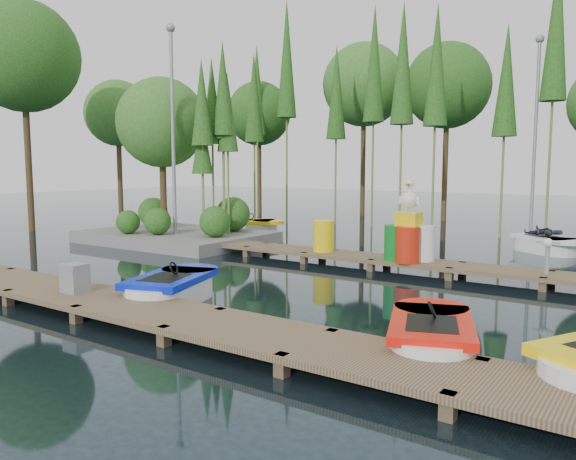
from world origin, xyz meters
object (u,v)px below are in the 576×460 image
Objects in this scene: boat_blue at (172,289)px; yellow_barrel at (324,236)px; utility_cabinet at (75,278)px; boat_red at (431,338)px; island at (174,151)px; drum_cluster at (409,237)px; boat_yellow_far at (248,227)px.

yellow_barrel reaches higher than boat_blue.
utility_cabinet is (-1.16, -1.35, 0.32)m from boat_blue.
boat_red is 7.80m from yellow_barrel.
island is 12.48× the size of utility_cabinet.
island is 7.10m from yellow_barrel.
boat_blue is 5.67m from yellow_barrel.
island is 3.32× the size of drum_cluster.
drum_cluster is (2.56, -0.15, 0.17)m from yellow_barrel.
yellow_barrel reaches higher than boat_red.
boat_yellow_far is 9.23m from drum_cluster.
boat_blue is 6.12m from drum_cluster.
boat_red is 0.92× the size of boat_yellow_far.
drum_cluster is at bearing -26.23° from boat_yellow_far.
island reaches higher than boat_yellow_far.
island is at bearing 117.62° from boat_blue.
utility_cabinet reaches higher than boat_blue.
drum_cluster reaches higher than boat_red.
boat_yellow_far is 11.73m from utility_cabinet.
boat_yellow_far reaches higher than boat_blue.
boat_yellow_far is at bearing 112.69° from utility_cabinet.
boat_blue is at bearing -90.68° from yellow_barrel.
drum_cluster reaches higher than boat_blue.
island is 4.28m from boat_yellow_far.
island is 9.51m from drum_cluster.
yellow_barrel is (-5.24, 5.75, 0.49)m from boat_red.
boat_red is 6.24m from drum_cluster.
island is 2.42× the size of boat_blue.
drum_cluster is (9.18, -0.94, -2.29)m from island.
yellow_barrel is at bearing -34.26° from boat_yellow_far.
boat_yellow_far reaches higher than yellow_barrel.
utility_cabinet is (-6.48, -1.25, 0.33)m from boat_red.
drum_cluster is (2.63, 5.49, 0.65)m from boat_blue.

